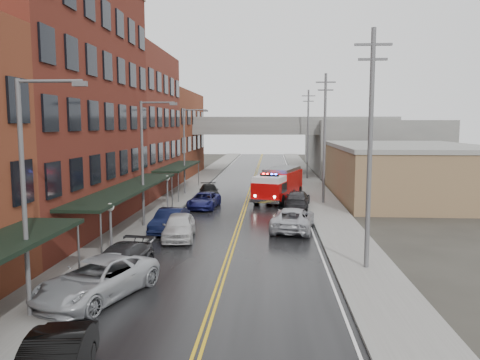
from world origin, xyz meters
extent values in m
cube|color=black|center=(0.00, 30.00, 0.01)|extent=(11.00, 160.00, 0.02)
cube|color=slate|center=(-7.30, 30.00, 0.07)|extent=(3.00, 160.00, 0.15)
cube|color=slate|center=(7.30, 30.00, 0.07)|extent=(3.00, 160.00, 0.15)
cube|color=gray|center=(-5.65, 30.00, 0.07)|extent=(0.30, 160.00, 0.15)
cube|color=gray|center=(5.65, 30.00, 0.07)|extent=(0.30, 160.00, 0.15)
cube|color=#5D1C18|center=(-13.30, 23.00, 9.00)|extent=(9.00, 20.00, 18.00)
cube|color=maroon|center=(-13.30, 40.50, 7.50)|extent=(9.00, 15.00, 15.00)
cube|color=brown|center=(-13.30, 58.00, 6.00)|extent=(9.00, 20.00, 12.00)
cube|color=#8B6C4B|center=(16.00, 40.00, 2.50)|extent=(14.00, 22.00, 5.00)
cube|color=slate|center=(18.00, 70.00, 4.00)|extent=(18.00, 30.00, 8.00)
cylinder|color=slate|center=(-6.35, 11.60, 1.50)|extent=(0.10, 0.10, 3.00)
cube|color=black|center=(-7.50, 23.00, 3.00)|extent=(2.60, 18.00, 0.18)
cylinder|color=slate|center=(-6.35, 14.40, 1.50)|extent=(0.10, 0.10, 3.00)
cylinder|color=slate|center=(-6.35, 31.60, 1.50)|extent=(0.10, 0.10, 3.00)
cube|color=black|center=(-7.50, 40.50, 3.00)|extent=(2.60, 13.00, 0.18)
cylinder|color=slate|center=(-6.35, 34.40, 1.50)|extent=(0.10, 0.10, 3.00)
cylinder|color=slate|center=(-6.35, 46.60, 1.50)|extent=(0.10, 0.10, 3.00)
cylinder|color=#59595B|center=(-6.40, 16.00, 1.40)|extent=(0.14, 0.14, 2.80)
sphere|color=silver|center=(-6.40, 16.00, 2.90)|extent=(0.44, 0.44, 0.44)
cylinder|color=#59595B|center=(-6.40, 30.00, 1.40)|extent=(0.14, 0.14, 2.80)
sphere|color=silver|center=(-6.40, 30.00, 2.90)|extent=(0.44, 0.44, 0.44)
cylinder|color=#59595B|center=(-6.80, 8.00, 4.50)|extent=(0.18, 0.18, 9.00)
cylinder|color=#59595B|center=(-5.60, 8.00, 8.90)|extent=(2.40, 0.12, 0.12)
cube|color=#59595B|center=(-4.50, 8.00, 8.80)|extent=(0.50, 0.22, 0.18)
cylinder|color=#59595B|center=(-6.80, 24.00, 4.50)|extent=(0.18, 0.18, 9.00)
cylinder|color=#59595B|center=(-5.60, 24.00, 8.90)|extent=(2.40, 0.12, 0.12)
cube|color=#59595B|center=(-4.50, 24.00, 8.80)|extent=(0.50, 0.22, 0.18)
cylinder|color=#59595B|center=(-6.80, 40.00, 4.50)|extent=(0.18, 0.18, 9.00)
cylinder|color=#59595B|center=(-5.60, 40.00, 8.90)|extent=(2.40, 0.12, 0.12)
cube|color=#59595B|center=(-4.50, 40.00, 8.80)|extent=(0.50, 0.22, 0.18)
cylinder|color=#59595B|center=(7.20, 15.00, 6.00)|extent=(0.24, 0.24, 12.00)
cube|color=#59595B|center=(7.20, 15.00, 11.20)|extent=(1.80, 0.12, 0.12)
cube|color=#59595B|center=(7.20, 15.00, 10.50)|extent=(1.40, 0.12, 0.12)
cylinder|color=#59595B|center=(7.20, 35.00, 6.00)|extent=(0.24, 0.24, 12.00)
cube|color=#59595B|center=(7.20, 35.00, 11.20)|extent=(1.80, 0.12, 0.12)
cube|color=#59595B|center=(7.20, 35.00, 10.50)|extent=(1.40, 0.12, 0.12)
cylinder|color=#59595B|center=(7.20, 55.00, 6.00)|extent=(0.24, 0.24, 12.00)
cube|color=#59595B|center=(7.20, 55.00, 11.20)|extent=(1.80, 0.12, 0.12)
cube|color=#59595B|center=(7.20, 55.00, 10.50)|extent=(1.40, 0.12, 0.12)
cube|color=slate|center=(0.00, 62.00, 6.75)|extent=(40.00, 10.00, 1.50)
cube|color=slate|center=(-11.00, 62.00, 3.00)|extent=(1.60, 8.00, 6.00)
cube|color=slate|center=(11.00, 62.00, 3.00)|extent=(1.60, 8.00, 6.00)
cube|color=#B20808|center=(3.43, 38.03, 1.67)|extent=(4.33, 6.46, 2.26)
cube|color=#B20808|center=(2.18, 34.02, 1.35)|extent=(3.40, 3.47, 1.62)
cube|color=silver|center=(2.18, 34.02, 2.42)|extent=(3.21, 3.23, 0.54)
cube|color=black|center=(2.24, 34.22, 1.67)|extent=(3.10, 2.45, 0.86)
cube|color=slate|center=(3.43, 38.03, 2.96)|extent=(3.95, 5.97, 0.32)
cube|color=black|center=(2.18, 34.02, 2.78)|extent=(1.74, 0.80, 0.15)
sphere|color=#FF0C0C|center=(1.61, 34.19, 2.87)|extent=(0.22, 0.22, 0.22)
sphere|color=#1933FF|center=(2.74, 33.84, 2.87)|extent=(0.22, 0.22, 0.22)
cylinder|color=black|center=(1.01, 34.27, 0.54)|extent=(1.14, 0.68, 1.08)
cylinder|color=black|center=(3.28, 33.56, 0.54)|extent=(1.14, 0.68, 1.08)
cylinder|color=black|center=(2.13, 37.87, 0.54)|extent=(1.14, 0.68, 1.08)
cylinder|color=black|center=(4.40, 37.16, 0.54)|extent=(1.14, 0.68, 1.08)
cylinder|color=black|center=(2.93, 40.44, 0.54)|extent=(1.14, 0.68, 1.08)
cylinder|color=black|center=(5.20, 39.74, 0.54)|extent=(1.14, 0.68, 1.08)
imported|color=#A9ADB2|center=(-5.00, 10.20, 0.84)|extent=(4.65, 6.60, 1.67)
imported|color=#27282A|center=(-5.00, 13.26, 0.74)|extent=(2.69, 5.29, 1.47)
imported|color=silver|center=(-3.60, 20.82, 0.83)|extent=(2.46, 5.03, 1.65)
imported|color=black|center=(-4.64, 22.80, 0.79)|extent=(2.10, 4.90, 1.57)
imported|color=navy|center=(-3.60, 32.11, 0.69)|extent=(2.68, 5.16, 1.39)
imported|color=black|center=(-3.93, 37.94, 0.68)|extent=(2.69, 4.97, 1.37)
imported|color=#B0B1B8|center=(3.88, 23.80, 0.81)|extent=(3.52, 6.15, 1.62)
imported|color=#2C2B2E|center=(4.70, 33.16, 0.75)|extent=(2.71, 5.39, 1.50)
imported|color=silver|center=(4.68, 42.54, 0.80)|extent=(2.25, 4.82, 1.60)
imported|color=black|center=(5.00, 50.65, 0.68)|extent=(1.47, 4.15, 1.36)
camera|label=1|loc=(2.34, -8.50, 7.34)|focal=35.00mm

